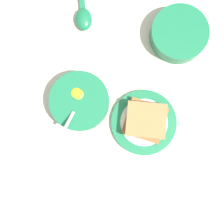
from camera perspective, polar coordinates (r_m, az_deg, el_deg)
The scene contains 6 objects.
ground_plane at distance 0.83m, azimuth 0.76°, elevation 2.36°, with size 3.00×3.00×0.00m, color beige.
egg_bowl at distance 0.81m, azimuth -5.93°, elevation 1.93°, with size 0.15×0.15×0.07m.
toast_plate at distance 0.82m, azimuth 5.83°, elevation -1.91°, with size 0.17×0.17×0.01m.
toast_sandwich at distance 0.80m, azimuth 6.15°, elevation -1.53°, with size 0.14×0.14×0.04m.
soup_spoon at distance 0.88m, azimuth -5.28°, elevation 17.42°, with size 0.16×0.09×0.03m.
congee_bowl at distance 0.86m, azimuth 12.14°, elevation 13.76°, with size 0.15×0.15×0.05m.
Camera 1 is at (-0.09, 0.06, 0.82)m, focal length 50.00 mm.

